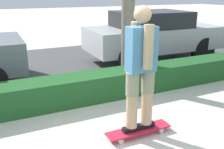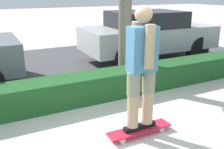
{
  "view_description": "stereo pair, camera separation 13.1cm",
  "coord_description": "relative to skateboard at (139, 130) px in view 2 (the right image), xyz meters",
  "views": [
    {
      "loc": [
        -1.53,
        -2.85,
        2.03
      ],
      "look_at": [
        0.11,
        0.6,
        0.8
      ],
      "focal_mm": 42.0,
      "sensor_mm": 36.0,
      "label": 1
    },
    {
      "loc": [
        -1.64,
        -2.79,
        2.03
      ],
      "look_at": [
        0.11,
        0.6,
        0.8
      ],
      "focal_mm": 42.0,
      "sensor_mm": 36.0,
      "label": 2
    }
  ],
  "objects": [
    {
      "name": "street_asphalt",
      "position": [
        -0.28,
        4.15,
        -0.08
      ],
      "size": [
        12.99,
        5.0,
        0.01
      ],
      "color": "#474749",
      "rests_on": "ground_plane"
    },
    {
      "name": "skateboard",
      "position": [
        0.0,
        0.0,
        0.0
      ],
      "size": [
        0.99,
        0.24,
        0.1
      ],
      "color": "red",
      "rests_on": "ground_plane"
    },
    {
      "name": "hedge_row",
      "position": [
        -0.28,
        1.55,
        0.17
      ],
      "size": [
        12.99,
        0.6,
        0.51
      ],
      "color": "#1E5123",
      "rests_on": "ground_plane"
    },
    {
      "name": "ground_plane",
      "position": [
        -0.28,
        -0.05,
        -0.08
      ],
      "size": [
        60.0,
        60.0,
        0.0
      ],
      "primitive_type": "plane",
      "color": "beige"
    },
    {
      "name": "parked_car_middle",
      "position": [
        2.62,
        3.59,
        0.71
      ],
      "size": [
        4.0,
        1.85,
        1.46
      ],
      "rotation": [
        0.0,
        0.0,
        -0.03
      ],
      "color": "#B7B7BC",
      "rests_on": "ground_plane"
    },
    {
      "name": "skater_person",
      "position": [
        -0.0,
        0.0,
        0.96
      ],
      "size": [
        0.51,
        0.45,
        1.76
      ],
      "color": "black",
      "rests_on": "skateboard"
    }
  ]
}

